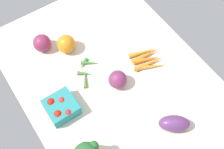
% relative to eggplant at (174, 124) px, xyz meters
% --- Properties ---
extents(tablecloth, '(1.04, 0.76, 0.02)m').
position_rel_eggplant_xyz_m(tablecloth, '(0.32, 0.07, -0.04)').
color(tablecloth, beige).
rests_on(tablecloth, ground).
extents(eggplant, '(0.12, 0.14, 0.06)m').
position_rel_eggplant_xyz_m(eggplant, '(0.00, 0.00, 0.00)').
color(eggplant, '#5D3167').
rests_on(eggplant, tablecloth).
extents(berry_basket, '(0.12, 0.12, 0.06)m').
position_rel_eggplant_xyz_m(berry_basket, '(0.30, 0.32, -0.00)').
color(berry_basket, teal).
rests_on(berry_basket, tablecloth).
extents(carrot_bunch, '(0.15, 0.16, 0.03)m').
position_rel_eggplant_xyz_m(carrot_bunch, '(0.30, -0.10, -0.02)').
color(carrot_bunch, orange).
rests_on(carrot_bunch, tablecloth).
extents(red_onion_center, '(0.08, 0.08, 0.08)m').
position_rel_eggplant_xyz_m(red_onion_center, '(0.61, 0.24, 0.01)').
color(red_onion_center, '#82284D').
rests_on(red_onion_center, tablecloth).
extents(red_onion_near_basket, '(0.08, 0.08, 0.08)m').
position_rel_eggplant_xyz_m(red_onion_near_basket, '(0.28, 0.07, 0.01)').
color(red_onion_near_basket, '#762D57').
rests_on(red_onion_near_basket, tablecloth).
extents(okra_pile, '(0.13, 0.13, 0.02)m').
position_rel_eggplant_xyz_m(okra_pile, '(0.41, 0.15, -0.02)').
color(okra_pile, '#497E3B').
rests_on(okra_pile, tablecloth).
extents(heirloom_tomato_orange, '(0.08, 0.08, 0.08)m').
position_rel_eggplant_xyz_m(heirloom_tomato_orange, '(0.55, 0.16, 0.01)').
color(heirloom_tomato_orange, orange).
rests_on(heirloom_tomato_orange, tablecloth).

